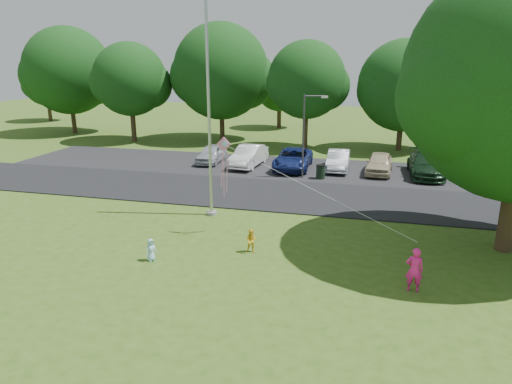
% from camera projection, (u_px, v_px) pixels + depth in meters
% --- Properties ---
extents(ground, '(120.00, 120.00, 0.00)m').
position_uv_depth(ground, '(257.00, 266.00, 16.58)').
color(ground, '#325315').
rests_on(ground, ground).
extents(park_road, '(60.00, 6.00, 0.06)m').
position_uv_depth(park_road, '(297.00, 196.00, 24.95)').
color(park_road, black).
rests_on(park_road, ground).
extents(parking_strip, '(42.00, 7.00, 0.06)m').
position_uv_depth(parking_strip, '(312.00, 169.00, 31.00)').
color(parking_strip, black).
rests_on(parking_strip, ground).
extents(flagpole, '(0.50, 0.50, 10.00)m').
position_uv_depth(flagpole, '(209.00, 129.00, 20.88)').
color(flagpole, '#B7BABF').
rests_on(flagpole, ground).
extents(street_lamp, '(1.42, 0.61, 5.23)m').
position_uv_depth(street_lamp, '(307.00, 129.00, 27.88)').
color(street_lamp, '#3F3F44').
rests_on(street_lamp, ground).
extents(trash_can, '(0.59, 0.59, 0.93)m').
position_uv_depth(trash_can, '(321.00, 172.00, 28.35)').
color(trash_can, black).
rests_on(trash_can, ground).
extents(tree_row, '(64.35, 11.94, 10.88)m').
position_uv_depth(tree_row, '(348.00, 78.00, 37.16)').
color(tree_row, '#332316').
rests_on(tree_row, ground).
extents(horizon_trees, '(77.46, 7.20, 7.02)m').
position_uv_depth(horizon_trees, '(377.00, 89.00, 45.95)').
color(horizon_trees, '#332316').
rests_on(horizon_trees, ground).
extents(parked_cars, '(16.36, 5.13, 1.45)m').
position_uv_depth(parked_cars, '(323.00, 160.00, 30.51)').
color(parked_cars, '#B2B7BF').
rests_on(parked_cars, ground).
extents(woman, '(0.56, 0.38, 1.50)m').
position_uv_depth(woman, '(414.00, 270.00, 14.61)').
color(woman, '#FA218D').
rests_on(woman, ground).
extents(child_yellow, '(0.52, 0.44, 0.95)m').
position_uv_depth(child_yellow, '(252.00, 241.00, 17.62)').
color(child_yellow, yellow).
rests_on(child_yellow, ground).
extents(child_blue, '(0.47, 0.50, 0.87)m').
position_uv_depth(child_blue, '(151.00, 250.00, 16.91)').
color(child_blue, '#99D9EB').
rests_on(child_blue, ground).
extents(kite, '(7.75, 3.60, 2.66)m').
position_uv_depth(kite, '(228.00, 156.00, 18.55)').
color(kite, pink).
rests_on(kite, ground).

